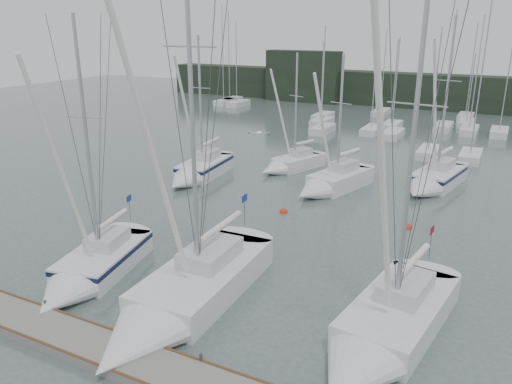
% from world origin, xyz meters
% --- Properties ---
extents(ground, '(160.00, 160.00, 0.00)m').
position_xyz_m(ground, '(0.00, 0.00, 0.00)').
color(ground, '#4B5B5A').
rests_on(ground, ground).
extents(dock, '(24.00, 2.00, 0.40)m').
position_xyz_m(dock, '(0.00, -5.00, 0.20)').
color(dock, slate).
rests_on(dock, ground).
extents(far_treeline, '(90.00, 4.00, 5.00)m').
position_xyz_m(far_treeline, '(0.00, 62.00, 2.50)').
color(far_treeline, black).
rests_on(far_treeline, ground).
extents(far_building_left, '(12.00, 3.00, 8.00)m').
position_xyz_m(far_building_left, '(-20.00, 60.00, 4.00)').
color(far_building_left, black).
rests_on(far_building_left, ground).
extents(mast_forest, '(59.31, 26.50, 14.82)m').
position_xyz_m(mast_forest, '(0.99, 43.83, 0.49)').
color(mast_forest, silver).
rests_on(mast_forest, ground).
extents(sailboat_near_left, '(4.39, 8.49, 13.42)m').
position_xyz_m(sailboat_near_left, '(-6.49, -1.07, 0.57)').
color(sailboat_near_left, silver).
rests_on(sailboat_near_left, ground).
extents(sailboat_near_center, '(3.89, 12.00, 19.00)m').
position_xyz_m(sailboat_near_center, '(-0.91, -1.61, 0.62)').
color(sailboat_near_center, silver).
rests_on(sailboat_near_center, ground).
extents(sailboat_near_right, '(4.45, 10.26, 15.79)m').
position_xyz_m(sailboat_near_right, '(7.49, 0.09, 0.58)').
color(sailboat_near_right, silver).
rests_on(sailboat_near_right, ground).
extents(sailboat_mid_a, '(3.42, 8.49, 12.07)m').
position_xyz_m(sailboat_mid_a, '(-11.26, 15.70, 0.63)').
color(sailboat_mid_a, silver).
rests_on(sailboat_mid_a, ground).
extents(sailboat_mid_b, '(4.36, 6.76, 10.52)m').
position_xyz_m(sailboat_mid_b, '(-5.73, 21.37, 0.51)').
color(sailboat_mid_b, silver).
rests_on(sailboat_mid_b, ground).
extents(sailboat_mid_c, '(4.62, 8.02, 10.87)m').
position_xyz_m(sailboat_mid_c, '(-0.66, 17.57, 0.60)').
color(sailboat_mid_c, silver).
rests_on(sailboat_mid_c, ground).
extents(sailboat_mid_d, '(4.22, 8.37, 13.54)m').
position_xyz_m(sailboat_mid_d, '(6.13, 21.72, 0.63)').
color(sailboat_mid_d, silver).
rests_on(sailboat_mid_d, ground).
extents(buoy_a, '(0.56, 0.56, 0.56)m').
position_xyz_m(buoy_a, '(-1.91, 12.05, 0.00)').
color(buoy_a, red).
rests_on(buoy_a, ground).
extents(buoy_b, '(0.56, 0.56, 0.56)m').
position_xyz_m(buoy_b, '(6.07, 13.08, 0.00)').
color(buoy_b, red).
rests_on(buoy_b, ground).
extents(buoy_c, '(0.61, 0.61, 0.61)m').
position_xyz_m(buoy_c, '(-11.16, 13.48, 0.00)').
color(buoy_c, red).
rests_on(buoy_c, ground).
extents(seagull, '(0.92, 0.43, 0.18)m').
position_xyz_m(seagull, '(1.18, 2.24, 7.55)').
color(seagull, white).
rests_on(seagull, ground).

